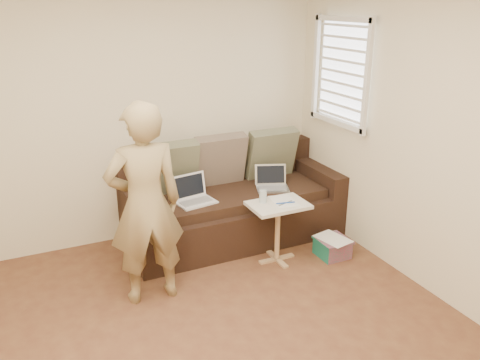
{
  "coord_description": "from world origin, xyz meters",
  "views": [
    {
      "loc": [
        -1.03,
        -2.51,
        2.37
      ],
      "look_at": [
        0.8,
        1.4,
        0.78
      ],
      "focal_mm": 36.72,
      "sensor_mm": 36.0,
      "label": 1
    }
  ],
  "objects_px": {
    "sofa": "(233,199)",
    "striped_box": "(332,247)",
    "person": "(145,205)",
    "laptop_silver": "(273,190)",
    "laptop_white": "(196,203)",
    "drinking_glass": "(263,196)",
    "side_table": "(277,232)"
  },
  "relations": [
    {
      "from": "striped_box",
      "to": "side_table",
      "type": "bearing_deg",
      "value": 163.31
    },
    {
      "from": "sofa",
      "to": "striped_box",
      "type": "distance_m",
      "value": 1.11
    },
    {
      "from": "person",
      "to": "laptop_silver",
      "type": "bearing_deg",
      "value": -157.41
    },
    {
      "from": "laptop_white",
      "to": "person",
      "type": "relative_size",
      "value": 0.21
    },
    {
      "from": "striped_box",
      "to": "sofa",
      "type": "bearing_deg",
      "value": 131.38
    },
    {
      "from": "person",
      "to": "side_table",
      "type": "height_order",
      "value": "person"
    },
    {
      "from": "laptop_silver",
      "to": "person",
      "type": "relative_size",
      "value": 0.19
    },
    {
      "from": "drinking_glass",
      "to": "laptop_silver",
      "type": "bearing_deg",
      "value": 51.03
    },
    {
      "from": "person",
      "to": "side_table",
      "type": "xyz_separation_m",
      "value": [
        1.27,
        0.09,
        -0.55
      ]
    },
    {
      "from": "laptop_white",
      "to": "drinking_glass",
      "type": "distance_m",
      "value": 0.67
    },
    {
      "from": "person",
      "to": "sofa",
      "type": "bearing_deg",
      "value": -145.44
    },
    {
      "from": "laptop_silver",
      "to": "drinking_glass",
      "type": "bearing_deg",
      "value": -107.79
    },
    {
      "from": "sofa",
      "to": "drinking_glass",
      "type": "xyz_separation_m",
      "value": [
        0.05,
        -0.55,
        0.23
      ]
    },
    {
      "from": "person",
      "to": "drinking_glass",
      "type": "height_order",
      "value": "person"
    },
    {
      "from": "laptop_silver",
      "to": "laptop_white",
      "type": "xyz_separation_m",
      "value": [
        -0.84,
        0.0,
        0.0
      ]
    },
    {
      "from": "laptop_silver",
      "to": "laptop_white",
      "type": "relative_size",
      "value": 0.91
    },
    {
      "from": "laptop_silver",
      "to": "laptop_white",
      "type": "height_order",
      "value": "laptop_white"
    },
    {
      "from": "sofa",
      "to": "laptop_silver",
      "type": "distance_m",
      "value": 0.42
    },
    {
      "from": "laptop_white",
      "to": "side_table",
      "type": "relative_size",
      "value": 0.61
    },
    {
      "from": "laptop_silver",
      "to": "person",
      "type": "bearing_deg",
      "value": -137.32
    },
    {
      "from": "drinking_glass",
      "to": "striped_box",
      "type": "relative_size",
      "value": 0.4
    },
    {
      "from": "sofa",
      "to": "person",
      "type": "relative_size",
      "value": 1.31
    },
    {
      "from": "sofa",
      "to": "person",
      "type": "bearing_deg",
      "value": -146.52
    },
    {
      "from": "person",
      "to": "drinking_glass",
      "type": "bearing_deg",
      "value": -170.39
    },
    {
      "from": "drinking_glass",
      "to": "laptop_white",
      "type": "bearing_deg",
      "value": 141.17
    },
    {
      "from": "striped_box",
      "to": "person",
      "type": "bearing_deg",
      "value": 177.7
    },
    {
      "from": "laptop_silver",
      "to": "striped_box",
      "type": "height_order",
      "value": "laptop_silver"
    },
    {
      "from": "laptop_white",
      "to": "person",
      "type": "height_order",
      "value": "person"
    },
    {
      "from": "laptop_silver",
      "to": "person",
      "type": "height_order",
      "value": "person"
    },
    {
      "from": "laptop_white",
      "to": "striped_box",
      "type": "xyz_separation_m",
      "value": [
        1.16,
        -0.66,
        -0.43
      ]
    },
    {
      "from": "laptop_white",
      "to": "drinking_glass",
      "type": "xyz_separation_m",
      "value": [
        0.51,
        -0.41,
        0.13
      ]
    },
    {
      "from": "laptop_silver",
      "to": "side_table",
      "type": "xyz_separation_m",
      "value": [
        -0.22,
        -0.5,
        -0.22
      ]
    }
  ]
}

